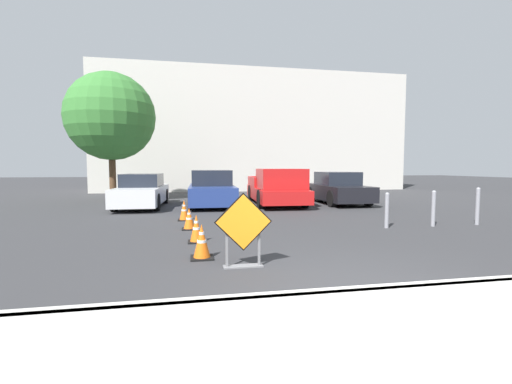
# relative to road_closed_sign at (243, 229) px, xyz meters

# --- Properties ---
(ground_plane) EXTENTS (96.00, 96.00, 0.00)m
(ground_plane) POSITION_rel_road_closed_sign_xyz_m (1.36, 8.36, -0.66)
(ground_plane) COLOR #333335
(sidewalk_strip) EXTENTS (29.82, 2.75, 0.14)m
(sidewalk_strip) POSITION_rel_road_closed_sign_xyz_m (1.36, -3.01, -0.59)
(sidewalk_strip) COLOR beige
(sidewalk_strip) RESTS_ON ground_plane
(curb_lip) EXTENTS (29.82, 0.20, 0.14)m
(curb_lip) POSITION_rel_road_closed_sign_xyz_m (1.36, -1.64, -0.59)
(curb_lip) COLOR beige
(curb_lip) RESTS_ON ground_plane
(road_closed_sign) EXTENTS (0.98, 0.20, 1.27)m
(road_closed_sign) POSITION_rel_road_closed_sign_xyz_m (0.00, 0.00, 0.00)
(road_closed_sign) COLOR black
(road_closed_sign) RESTS_ON ground_plane
(traffic_cone_nearest) EXTENTS (0.42, 0.42, 0.64)m
(traffic_cone_nearest) POSITION_rel_road_closed_sign_xyz_m (-0.67, 0.71, -0.35)
(traffic_cone_nearest) COLOR black
(traffic_cone_nearest) RESTS_ON ground_plane
(traffic_cone_second) EXTENTS (0.38, 0.38, 0.63)m
(traffic_cone_second) POSITION_rel_road_closed_sign_xyz_m (-0.75, 2.11, -0.36)
(traffic_cone_second) COLOR black
(traffic_cone_second) RESTS_ON ground_plane
(traffic_cone_third) EXTENTS (0.40, 0.40, 0.59)m
(traffic_cone_third) POSITION_rel_road_closed_sign_xyz_m (-0.92, 3.76, -0.38)
(traffic_cone_third) COLOR black
(traffic_cone_third) RESTS_ON ground_plane
(traffic_cone_fourth) EXTENTS (0.40, 0.40, 0.65)m
(traffic_cone_fourth) POSITION_rel_road_closed_sign_xyz_m (-1.09, 5.39, -0.35)
(traffic_cone_fourth) COLOR black
(traffic_cone_fourth) RESTS_ON ground_plane
(parked_car_nearest) EXTENTS (1.91, 4.64, 1.40)m
(parked_car_nearest) POSITION_rel_road_closed_sign_xyz_m (-2.91, 9.45, -0.01)
(parked_car_nearest) COLOR silver
(parked_car_nearest) RESTS_ON ground_plane
(parked_car_second) EXTENTS (2.02, 4.34, 1.55)m
(parked_car_second) POSITION_rel_road_closed_sign_xyz_m (0.00, 9.31, 0.04)
(parked_car_second) COLOR navy
(parked_car_second) RESTS_ON ground_plane
(pickup_truck) EXTENTS (2.29, 5.46, 1.62)m
(pickup_truck) POSITION_rel_road_closed_sign_xyz_m (2.90, 9.21, 0.07)
(pickup_truck) COLOR red
(pickup_truck) RESTS_ON ground_plane
(parked_car_third) EXTENTS (1.91, 4.22, 1.46)m
(parked_car_third) POSITION_rel_road_closed_sign_xyz_m (5.82, 9.27, 0.02)
(parked_car_third) COLOR black
(parked_car_third) RESTS_ON ground_plane
(bollard_nearest) EXTENTS (0.12, 0.12, 0.99)m
(bollard_nearest) POSITION_rel_road_closed_sign_xyz_m (4.46, 2.97, -0.14)
(bollard_nearest) COLOR gray
(bollard_nearest) RESTS_ON ground_plane
(bollard_second) EXTENTS (0.12, 0.12, 1.03)m
(bollard_second) POSITION_rel_road_closed_sign_xyz_m (5.92, 2.97, -0.12)
(bollard_second) COLOR gray
(bollard_second) RESTS_ON ground_plane
(bollard_third) EXTENTS (0.12, 0.12, 1.10)m
(bollard_third) POSITION_rel_road_closed_sign_xyz_m (7.37, 2.97, -0.09)
(bollard_third) COLOR gray
(bollard_third) RESTS_ON ground_plane
(building_facade_backdrop) EXTENTS (22.23, 5.00, 8.52)m
(building_facade_backdrop) POSITION_rel_road_closed_sign_xyz_m (3.74, 20.21, 3.60)
(building_facade_backdrop) COLOR beige
(building_facade_backdrop) RESTS_ON ground_plane
(street_tree_behind_lot) EXTENTS (4.28, 4.28, 6.30)m
(street_tree_behind_lot) POSITION_rel_road_closed_sign_xyz_m (-4.72, 12.45, 3.49)
(street_tree_behind_lot) COLOR #513823
(street_tree_behind_lot) RESTS_ON ground_plane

